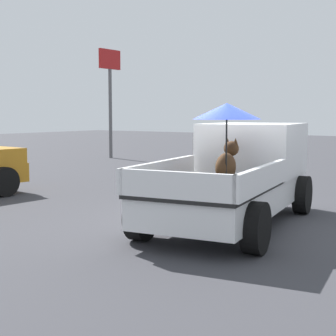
{
  "coord_description": "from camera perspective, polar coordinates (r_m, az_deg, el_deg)",
  "views": [
    {
      "loc": [
        -8.52,
        -4.46,
        2.11
      ],
      "look_at": [
        -0.75,
        0.93,
        1.1
      ],
      "focal_mm": 54.78,
      "sensor_mm": 36.0,
      "label": 1
    }
  ],
  "objects": [
    {
      "name": "pickup_truck_main",
      "position": [
        10.12,
        7.97,
        -0.44
      ],
      "size": [
        5.28,
        2.88,
        2.29
      ],
      "rotation": [
        0.0,
        0.0,
        0.16
      ],
      "color": "black",
      "rests_on": "ground"
    },
    {
      "name": "motel_sign",
      "position": [
        24.55,
        -6.47,
        9.48
      ],
      "size": [
        1.4,
        0.16,
        5.08
      ],
      "color": "#59595B",
      "rests_on": "ground"
    },
    {
      "name": "ground_plane",
      "position": [
        9.84,
        7.02,
        -6.33
      ],
      "size": [
        80.0,
        80.0,
        0.0
      ],
      "primitive_type": "plane",
      "color": "#38383D"
    }
  ]
}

